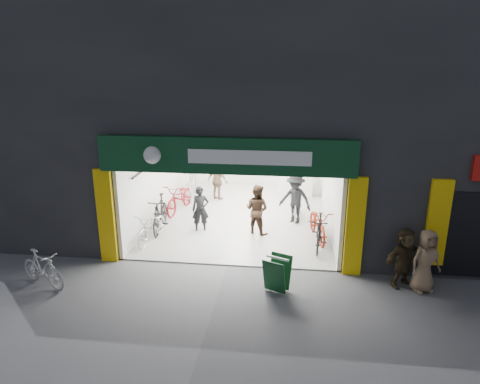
% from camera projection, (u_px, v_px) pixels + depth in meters
% --- Properties ---
extents(ground, '(60.00, 60.00, 0.00)m').
position_uv_depth(ground, '(227.00, 266.00, 11.49)').
color(ground, '#56565B').
rests_on(ground, ground).
extents(building, '(17.00, 10.27, 8.00)m').
position_uv_depth(building, '(273.00, 90.00, 14.84)').
color(building, '#232326').
rests_on(building, ground).
extents(bike_left_front, '(0.85, 1.85, 0.94)m').
position_uv_depth(bike_left_front, '(152.00, 227.00, 12.93)').
color(bike_left_front, '#BCBBC1').
rests_on(bike_left_front, ground).
extents(bike_left_midfront, '(0.71, 1.98, 1.17)m').
position_uv_depth(bike_left_midfront, '(160.00, 214.00, 13.70)').
color(bike_left_midfront, black).
rests_on(bike_left_midfront, ground).
extents(bike_left_midback, '(1.05, 2.16, 1.09)m').
position_uv_depth(bike_left_midback, '(180.00, 198.00, 15.44)').
color(bike_left_midback, maroon).
rests_on(bike_left_midback, ground).
extents(bike_left_back, '(0.78, 2.05, 1.20)m').
position_uv_depth(bike_left_back, '(193.00, 183.00, 17.02)').
color(bike_left_back, '#A8A9AD').
rests_on(bike_left_back, ground).
extents(bike_right_front, '(0.68, 1.73, 1.01)m').
position_uv_depth(bike_right_front, '(319.00, 232.00, 12.41)').
color(bike_right_front, black).
rests_on(bike_right_front, ground).
extents(bike_right_mid, '(0.99, 2.02, 1.02)m').
position_uv_depth(bike_right_mid, '(318.00, 223.00, 13.08)').
color(bike_right_mid, maroon).
rests_on(bike_right_mid, ground).
extents(bike_right_back, '(0.53, 1.76, 1.05)m').
position_uv_depth(bike_right_back, '(295.00, 204.00, 14.85)').
color(bike_right_back, '#A8A8AC').
rests_on(bike_right_back, ground).
extents(parked_bike, '(1.58, 1.04, 0.93)m').
position_uv_depth(parked_bike, '(43.00, 269.00, 10.34)').
color(parked_bike, '#B8B8BD').
rests_on(parked_bike, ground).
extents(customer_a, '(0.62, 0.48, 1.50)m').
position_uv_depth(customer_a, '(200.00, 209.00, 13.60)').
color(customer_a, black).
rests_on(customer_a, ground).
extents(customer_b, '(0.97, 0.88, 1.62)m').
position_uv_depth(customer_b, '(257.00, 210.00, 13.40)').
color(customer_b, '#332217').
rests_on(customer_b, ground).
extents(customer_c, '(1.28, 1.04, 1.73)m').
position_uv_depth(customer_c, '(295.00, 199.00, 14.24)').
color(customer_c, black).
rests_on(customer_c, ground).
extents(customer_d, '(0.99, 0.74, 1.55)m').
position_uv_depth(customer_d, '(218.00, 181.00, 16.67)').
color(customer_d, '#7C5E48').
rests_on(customer_d, ground).
extents(pedestrian_near, '(0.89, 0.75, 1.55)m').
position_uv_depth(pedestrian_near, '(425.00, 261.00, 10.04)').
color(pedestrian_near, '#7C6248').
rests_on(pedestrian_near, ground).
extents(pedestrian_far, '(1.40, 1.13, 1.50)m').
position_uv_depth(pedestrian_far, '(404.00, 257.00, 10.28)').
color(pedestrian_far, '#352918').
rests_on(pedestrian_far, ground).
extents(sandwich_board, '(0.72, 0.73, 0.85)m').
position_uv_depth(sandwich_board, '(277.00, 273.00, 10.12)').
color(sandwich_board, '#0F3E1B').
rests_on(sandwich_board, ground).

